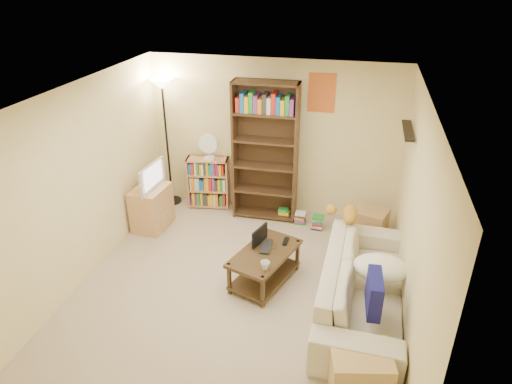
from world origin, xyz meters
TOP-DOWN VIEW (x-y plane):
  - room at (0.00, 0.01)m, footprint 4.50×4.54m
  - sofa at (1.55, -0.02)m, footprint 2.43×1.08m
  - navy_pillow at (1.65, -0.54)m, footprint 0.17×0.46m
  - cream_blanket at (1.72, 0.03)m, footprint 0.64×0.46m
  - tabby_cat at (1.27, 0.90)m, footprint 0.54×0.21m
  - coffee_table at (0.31, 0.24)m, footprint 0.87×1.15m
  - laptop at (0.35, 0.34)m, footprint 0.37×0.27m
  - laptop_screen at (0.21, 0.39)m, footprint 0.12×0.33m
  - mug at (0.39, -0.11)m, footprint 0.18×0.18m
  - tv_remote at (0.53, 0.53)m, footprint 0.06×0.18m
  - tv_stand at (-1.70, 1.19)m, footprint 0.50×0.66m
  - television at (-1.70, 1.19)m, footprint 0.71×0.20m
  - tall_bookshelf at (-0.06, 1.94)m, footprint 1.00×0.34m
  - short_bookshelf at (-1.06, 2.05)m, footprint 0.72×0.37m
  - desk_fan at (-1.01, 2.01)m, footprint 0.31×0.18m
  - floor_lamp at (-1.74, 2.05)m, footprint 0.36×0.36m
  - side_table at (1.64, 1.64)m, footprint 0.51×0.51m
  - end_cabinet at (1.56, -1.21)m, footprint 0.65×0.58m
  - book_stacks at (0.58, 1.81)m, footprint 0.77×0.37m

SIDE VIEW (x-z plane):
  - book_stacks at x=0.58m, z-range -0.02..0.22m
  - side_table at x=1.64m, z-range 0.00..0.47m
  - end_cabinet at x=1.56m, z-range 0.00..0.47m
  - coffee_table at x=0.31m, z-range 0.07..0.53m
  - tv_stand at x=-1.70m, z-range 0.00..0.68m
  - sofa at x=1.55m, z-range 0.00..0.69m
  - short_bookshelf at x=-1.06m, z-range 0.00..0.88m
  - tv_remote at x=0.53m, z-range 0.46..0.48m
  - laptop at x=0.35m, z-range 0.46..0.48m
  - mug at x=0.39m, z-range 0.46..0.56m
  - laptop_screen at x=0.21m, z-range 0.48..0.71m
  - cream_blanket at x=1.72m, z-range 0.46..0.73m
  - navy_pillow at x=1.65m, z-range 0.46..0.87m
  - tabby_cat at x=1.27m, z-range 0.69..0.88m
  - television at x=-1.70m, z-range 0.68..1.08m
  - desk_fan at x=-1.01m, z-range 0.89..1.33m
  - tall_bookshelf at x=-0.06m, z-range 0.06..2.28m
  - room at x=0.00m, z-range 0.36..2.88m
  - floor_lamp at x=-1.74m, z-range 0.64..2.78m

